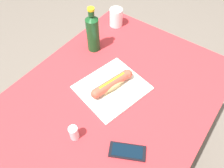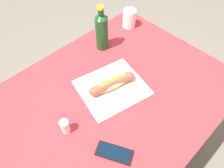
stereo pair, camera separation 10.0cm
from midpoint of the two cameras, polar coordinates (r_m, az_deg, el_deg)
name	(u,v)px [view 2 (the right image)]	position (r m, az deg, el deg)	size (l,w,h in m)	color
ground_plane	(113,154)	(1.68, 2.13, -17.83)	(6.00, 6.00, 0.00)	#6B6056
dining_table	(114,110)	(1.13, 3.04, -6.85)	(1.08, 0.84, 0.75)	brown
paper_wrapper	(112,88)	(1.02, 2.80, -1.12)	(0.29, 0.26, 0.01)	silver
hot_dog	(112,84)	(1.00, 2.86, -0.10)	(0.22, 0.10, 0.05)	#E5BC75
cell_phone	(114,153)	(0.87, 4.02, -17.63)	(0.12, 0.15, 0.01)	black
soda_bottle	(102,31)	(1.15, -0.14, 13.54)	(0.07, 0.07, 0.25)	#14471E
drinking_cup	(129,18)	(1.34, 6.74, 16.49)	(0.08, 0.08, 0.10)	white
salt_shaker	(65,126)	(0.89, -9.00, -11.01)	(0.04, 0.04, 0.07)	silver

